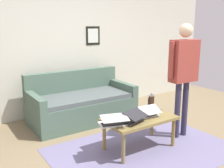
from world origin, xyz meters
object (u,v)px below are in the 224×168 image
(couch, at_px, (81,104))
(laptop_left, at_px, (148,113))
(person_standing, at_px, (184,66))
(coffee_table, at_px, (140,121))
(laptop_right, at_px, (113,122))
(french_press, at_px, (151,102))
(laptop_center, at_px, (132,119))

(couch, relative_size, laptop_left, 5.84)
(couch, xyz_separation_m, person_standing, (-0.97, 1.49, 0.81))
(coffee_table, distance_m, person_standing, 1.07)
(laptop_right, xyz_separation_m, french_press, (-0.86, -0.24, 0.06))
(coffee_table, relative_size, french_press, 4.01)
(laptop_left, bearing_deg, laptop_center, 9.16)
(laptop_left, height_order, person_standing, person_standing)
(coffee_table, distance_m, laptop_right, 0.48)
(laptop_center, bearing_deg, coffee_table, -159.12)
(couch, relative_size, coffee_table, 1.84)
(coffee_table, relative_size, person_standing, 0.58)
(couch, relative_size, person_standing, 1.07)
(couch, height_order, laptop_center, couch)
(laptop_center, bearing_deg, laptop_left, -170.84)
(laptop_right, distance_m, french_press, 0.89)
(couch, height_order, laptop_left, couch)
(person_standing, bearing_deg, couch, -57.03)
(laptop_left, xyz_separation_m, person_standing, (-0.66, 0.02, 0.62))
(coffee_table, height_order, person_standing, person_standing)
(couch, bearing_deg, person_standing, 122.97)
(laptop_center, bearing_deg, couch, -90.69)
(laptop_right, bearing_deg, person_standing, 179.90)
(coffee_table, bearing_deg, laptop_right, 4.31)
(french_press, bearing_deg, laptop_left, 41.10)
(couch, height_order, coffee_table, couch)
(coffee_table, relative_size, laptop_center, 2.61)
(laptop_right, bearing_deg, french_press, -164.67)
(coffee_table, bearing_deg, laptop_left, 172.25)
(couch, distance_m, french_press, 1.39)
(laptop_center, height_order, person_standing, person_standing)
(couch, height_order, french_press, couch)
(laptop_left, height_order, laptop_right, laptop_left)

